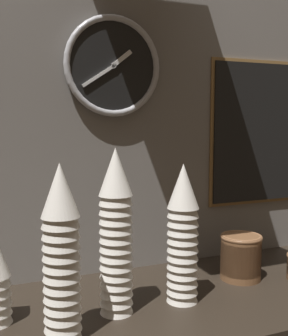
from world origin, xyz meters
name	(u,v)px	position (x,y,z in m)	size (l,w,h in m)	color
ground_plane	(151,306)	(0.00, 0.00, -0.02)	(1.60, 0.56, 0.04)	black
wall_tiled_back	(118,109)	(0.00, 0.27, 0.53)	(1.60, 0.03, 1.05)	slate
cup_stack_center_right	(183,233)	(0.08, -0.04, 0.19)	(0.09, 0.09, 0.38)	white
cup_stack_center_left	(61,253)	(-0.27, -0.12, 0.20)	(0.09, 0.09, 0.40)	white
cup_stack_center	(116,232)	(-0.11, -0.04, 0.21)	(0.09, 0.09, 0.42)	white
bowl_stack_right	(241,256)	(0.32, 0.03, 0.07)	(0.13, 0.13, 0.14)	brown
wall_clock	(113,66)	(-0.03, 0.23, 0.65)	(0.31, 0.03, 0.31)	black
menu_board	(257,133)	(0.52, 0.24, 0.44)	(0.39, 0.01, 0.52)	olive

